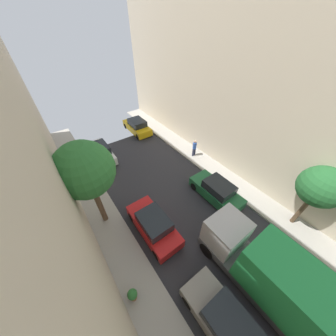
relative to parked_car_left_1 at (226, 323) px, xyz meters
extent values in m
plane|color=#2D2D33|center=(2.70, 1.49, -0.72)|extent=(32.00, 32.00, 0.00)
cube|color=#A8A399|center=(-2.30, 1.49, -0.64)|extent=(2.00, 44.00, 0.15)
cube|color=#A8A399|center=(7.70, 1.49, -0.64)|extent=(2.00, 44.00, 0.15)
cube|color=gray|center=(0.00, 0.04, -0.17)|extent=(1.76, 4.20, 0.76)
cube|color=#1E2328|center=(0.00, -0.11, 0.53)|extent=(1.56, 2.10, 0.64)
cylinder|color=black|center=(-0.78, 1.59, -0.40)|extent=(0.22, 0.64, 0.64)
cylinder|color=black|center=(0.78, 1.59, -0.40)|extent=(0.22, 0.64, 0.64)
cube|color=red|center=(0.00, 5.89, -0.17)|extent=(1.76, 4.20, 0.76)
cube|color=#1E2328|center=(0.00, 5.74, 0.53)|extent=(1.56, 2.10, 0.64)
cylinder|color=black|center=(-0.78, 7.44, -0.40)|extent=(0.22, 0.64, 0.64)
cylinder|color=black|center=(0.78, 7.44, -0.40)|extent=(0.22, 0.64, 0.64)
cylinder|color=black|center=(-0.78, 4.34, -0.40)|extent=(0.22, 0.64, 0.64)
cylinder|color=black|center=(0.78, 4.34, -0.40)|extent=(0.22, 0.64, 0.64)
cube|color=white|center=(0.00, 15.49, -0.17)|extent=(1.76, 4.20, 0.76)
cube|color=#1E2328|center=(0.00, 15.34, 0.53)|extent=(1.56, 2.10, 0.64)
cylinder|color=black|center=(-0.78, 17.04, -0.40)|extent=(0.22, 0.64, 0.64)
cylinder|color=black|center=(0.78, 17.04, -0.40)|extent=(0.22, 0.64, 0.64)
cylinder|color=black|center=(-0.78, 13.94, -0.40)|extent=(0.22, 0.64, 0.64)
cylinder|color=black|center=(0.78, 13.94, -0.40)|extent=(0.22, 0.64, 0.64)
cube|color=#1E6638|center=(5.40, 5.45, -0.17)|extent=(1.76, 4.20, 0.76)
cube|color=#1E2328|center=(5.40, 5.30, 0.53)|extent=(1.56, 2.10, 0.64)
cylinder|color=black|center=(4.62, 7.00, -0.40)|extent=(0.22, 0.64, 0.64)
cylinder|color=black|center=(6.18, 7.00, -0.40)|extent=(0.22, 0.64, 0.64)
cylinder|color=black|center=(4.62, 3.90, -0.40)|extent=(0.22, 0.64, 0.64)
cylinder|color=black|center=(6.18, 3.90, -0.40)|extent=(0.22, 0.64, 0.64)
cube|color=gold|center=(5.40, 17.95, -0.17)|extent=(1.76, 4.20, 0.76)
cube|color=#1E2328|center=(5.40, 17.80, 0.53)|extent=(1.56, 2.10, 0.64)
cylinder|color=black|center=(4.62, 19.50, -0.40)|extent=(0.22, 0.64, 0.64)
cylinder|color=black|center=(6.18, 19.50, -0.40)|extent=(0.22, 0.64, 0.64)
cylinder|color=black|center=(4.62, 16.40, -0.40)|extent=(0.22, 0.64, 0.64)
cylinder|color=black|center=(6.18, 16.40, -0.40)|extent=(0.22, 0.64, 0.64)
cube|color=#4C4C51|center=(2.70, 0.15, 0.01)|extent=(2.20, 6.60, 0.50)
cube|color=#B7B7BC|center=(2.70, 2.55, 1.11)|extent=(2.10, 1.80, 1.70)
cube|color=green|center=(2.70, -0.85, 1.46)|extent=(2.24, 4.20, 2.40)
cylinder|color=black|center=(1.72, 2.75, -0.24)|extent=(0.30, 0.96, 0.96)
cylinder|color=black|center=(3.68, 2.75, -0.24)|extent=(0.30, 0.96, 0.96)
cylinder|color=black|center=(3.68, -2.25, -0.24)|extent=(0.30, 0.96, 0.96)
cylinder|color=#2D334C|center=(7.45, 10.27, -0.16)|extent=(0.18, 0.18, 0.82)
cylinder|color=#2D334C|center=(7.67, 10.27, -0.16)|extent=(0.18, 0.18, 0.82)
cylinder|color=#3359B2|center=(7.56, 10.27, 0.57)|extent=(0.36, 0.36, 0.64)
sphere|color=tan|center=(7.56, 10.27, 1.03)|extent=(0.24, 0.24, 0.24)
cylinder|color=brown|center=(-2.27, 8.50, 1.13)|extent=(0.34, 0.34, 3.39)
sphere|color=#2D7233|center=(-2.27, 8.50, 4.00)|extent=(3.15, 3.15, 3.15)
cylinder|color=brown|center=(7.95, 0.79, 0.72)|extent=(0.26, 0.26, 2.58)
sphere|color=#23602D|center=(7.95, 0.79, 2.91)|extent=(2.40, 2.40, 2.40)
cylinder|color=brown|center=(-2.81, 3.35, -0.38)|extent=(0.33, 0.33, 0.37)
sphere|color=#2D7233|center=(-2.81, 3.35, 0.00)|extent=(0.49, 0.49, 0.49)
camera|label=1|loc=(-2.71, 0.58, 10.05)|focal=18.56mm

